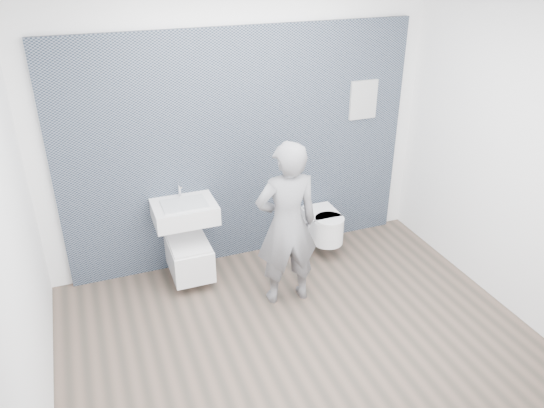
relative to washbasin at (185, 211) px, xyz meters
name	(u,v)px	position (x,y,z in m)	size (l,w,h in m)	color
ground	(296,334)	(0.67, -1.21, -0.75)	(4.00, 4.00, 0.00)	brown
room_shell	(301,149)	(0.67, -1.21, 0.99)	(4.00, 4.00, 4.00)	white
tile_wall	(244,251)	(0.67, 0.26, -0.75)	(3.60, 0.06, 2.40)	black
washbasin	(185,211)	(0.00, 0.00, 0.00)	(0.60, 0.45, 0.45)	white
toilet_square	(189,255)	(0.00, -0.05, -0.47)	(0.39, 0.57, 0.68)	white
toilet_rounded	(324,226)	(1.49, -0.05, -0.42)	(0.33, 0.56, 0.30)	white
info_placard	(353,232)	(2.01, 0.21, -0.75)	(0.31, 0.03, 0.41)	white
visitor	(287,225)	(0.79, -0.68, 0.05)	(0.58, 0.38, 1.60)	slate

